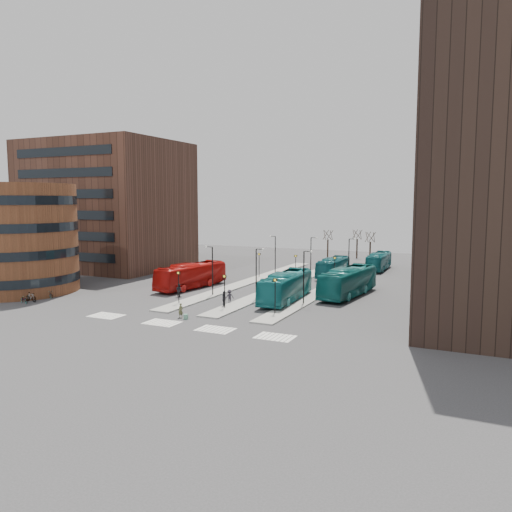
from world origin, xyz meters
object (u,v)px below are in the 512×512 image
at_px(teal_bus_a, 286,287).
at_px(commuter_b, 224,299).
at_px(suitcase, 186,317).
at_px(traveller, 181,311).
at_px(commuter_a, 179,290).
at_px(bicycle_far, 49,294).
at_px(commuter_c, 229,296).
at_px(red_bus, 191,276).
at_px(teal_bus_c, 348,282).
at_px(teal_bus_d, 379,261).
at_px(bicycle_mid, 31,297).
at_px(bicycle_near, 24,299).
at_px(teal_bus_b, 333,267).

distance_m(teal_bus_a, commuter_b, 7.96).
height_order(suitcase, traveller, traveller).
xyz_separation_m(commuter_a, bicycle_far, (-14.15, -7.30, -0.40)).
xyz_separation_m(suitcase, commuter_c, (0.23, 8.86, 0.53)).
bearing_deg(red_bus, commuter_a, -64.10).
bearing_deg(bicycle_far, teal_bus_c, -54.46).
relative_size(suitcase, red_bus, 0.04).
distance_m(red_bus, commuter_b, 13.38).
relative_size(teal_bus_c, bicycle_far, 7.74).
height_order(teal_bus_d, bicycle_mid, teal_bus_d).
distance_m(commuter_b, bicycle_near, 23.47).
xyz_separation_m(suitcase, teal_bus_b, (5.35, 33.61, 1.24)).
xyz_separation_m(traveller, commuter_a, (-6.35, 9.14, 0.09)).
bearing_deg(teal_bus_c, commuter_c, -131.71).
height_order(commuter_b, bicycle_far, commuter_b).
relative_size(bicycle_near, bicycle_mid, 0.95).
bearing_deg(traveller, commuter_a, 121.93).
bearing_deg(commuter_b, bicycle_mid, 93.17).
xyz_separation_m(bicycle_mid, bicycle_far, (0.00, 2.59, -0.11)).
bearing_deg(teal_bus_a, bicycle_far, -161.91).
bearing_deg(traveller, red_bus, 116.11).
bearing_deg(bicycle_far, red_bus, -33.83).
distance_m(teal_bus_c, bicycle_mid, 38.24).
height_order(red_bus, commuter_b, red_bus).
height_order(suitcase, bicycle_far, bicycle_far).
bearing_deg(teal_bus_c, commuter_b, -124.80).
height_order(traveller, commuter_b, commuter_b).
relative_size(teal_bus_d, bicycle_near, 6.18).
height_order(traveller, bicycle_mid, traveller).
bearing_deg(bicycle_mid, suitcase, -84.16).
distance_m(bicycle_mid, bicycle_far, 2.59).
xyz_separation_m(teal_bus_a, commuter_c, (-5.48, -3.94, -0.94)).
bearing_deg(commuter_a, bicycle_near, 47.48).
height_order(commuter_c, bicycle_near, commuter_c).
bearing_deg(teal_bus_b, commuter_b, -99.87).
distance_m(teal_bus_a, traveller, 14.11).
height_order(traveller, bicycle_far, traveller).
relative_size(red_bus, teal_bus_c, 0.95).
bearing_deg(teal_bus_d, bicycle_far, -127.94).
xyz_separation_m(red_bus, commuter_c, (9.47, -6.67, -0.92)).
height_order(teal_bus_b, bicycle_near, teal_bus_b).
distance_m(red_bus, commuter_c, 11.62).
xyz_separation_m(teal_bus_b, commuter_b, (-4.62, -26.96, -0.58)).
bearing_deg(bicycle_mid, teal_bus_c, -54.58).
relative_size(teal_bus_b, teal_bus_d, 1.00).
distance_m(teal_bus_a, commuter_c, 6.81).
xyz_separation_m(suitcase, traveller, (-0.82, 0.34, 0.49)).
xyz_separation_m(teal_bus_c, commuter_c, (-11.32, -10.23, -1.01)).
bearing_deg(red_bus, teal_bus_c, 16.80).
xyz_separation_m(teal_bus_b, bicycle_near, (-26.68, -34.98, -1.04)).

